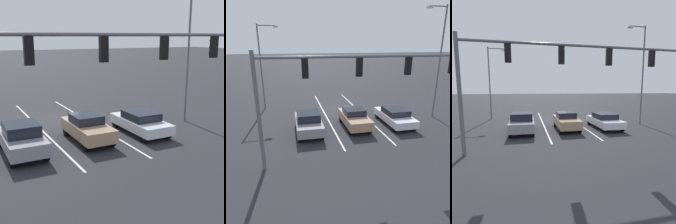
# 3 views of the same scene
# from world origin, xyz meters

# --- Properties ---
(ground_plane) EXTENTS (240.00, 240.00, 0.00)m
(ground_plane) POSITION_xyz_m (0.00, 0.00, 0.00)
(ground_plane) COLOR #28282D
(lane_stripe_left_divider) EXTENTS (0.12, 15.25, 0.01)m
(lane_stripe_left_divider) POSITION_xyz_m (-1.74, 1.63, 0.01)
(lane_stripe_left_divider) COLOR silver
(lane_stripe_left_divider) RESTS_ON ground_plane
(lane_stripe_center_divider) EXTENTS (0.12, 15.25, 0.01)m
(lane_stripe_center_divider) POSITION_xyz_m (1.74, 1.63, 0.01)
(lane_stripe_center_divider) COLOR silver
(lane_stripe_center_divider) RESTS_ON ground_plane
(car_gray_rightlane_front) EXTENTS (1.86, 4.09, 1.60)m
(car_gray_rightlane_front) POSITION_xyz_m (3.68, 5.69, 0.82)
(car_gray_rightlane_front) COLOR gray
(car_gray_rightlane_front) RESTS_ON ground_plane
(car_white_leftlane_front) EXTENTS (1.90, 4.45, 1.34)m
(car_white_leftlane_front) POSITION_xyz_m (-3.52, 5.42, 0.70)
(car_white_leftlane_front) COLOR silver
(car_white_leftlane_front) RESTS_ON ground_plane
(car_tan_midlane_front) EXTENTS (1.76, 4.17, 1.51)m
(car_tan_midlane_front) POSITION_xyz_m (-0.04, 5.31, 0.78)
(car_tan_midlane_front) COLOR tan
(car_tan_midlane_front) RESTS_ON ground_plane
(traffic_signal_gantry) EXTENTS (12.87, 0.37, 6.20)m
(traffic_signal_gantry) POSITION_xyz_m (1.87, 10.23, 4.83)
(traffic_signal_gantry) COLOR slate
(traffic_signal_gantry) RESTS_ON ground_plane
(street_lamp_right_shoulder) EXTENTS (1.98, 0.24, 8.21)m
(street_lamp_right_shoulder) POSITION_xyz_m (7.28, -1.80, 4.73)
(street_lamp_right_shoulder) COLOR slate
(street_lamp_right_shoulder) RESTS_ON ground_plane
(street_lamp_left_shoulder) EXTENTS (1.84, 0.24, 9.42)m
(street_lamp_left_shoulder) POSITION_xyz_m (-7.63, 4.50, 5.33)
(street_lamp_left_shoulder) COLOR slate
(street_lamp_left_shoulder) RESTS_ON ground_plane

